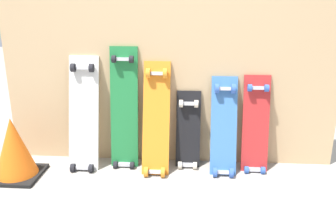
% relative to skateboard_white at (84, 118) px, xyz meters
% --- Properties ---
extents(ground_plane, '(12.00, 12.00, 0.00)m').
position_rel_skateboard_white_xyz_m(ground_plane, '(0.62, 0.08, -0.37)').
color(ground_plane, '#9E9991').
extents(plywood_wall_panel, '(2.45, 0.04, 1.57)m').
position_rel_skateboard_white_xyz_m(plywood_wall_panel, '(0.62, 0.15, 0.41)').
color(plywood_wall_panel, tan).
rests_on(plywood_wall_panel, ground).
extents(skateboard_white, '(0.22, 0.28, 0.88)m').
position_rel_skateboard_white_xyz_m(skateboard_white, '(0.00, 0.00, 0.00)').
color(skateboard_white, silver).
rests_on(skateboard_white, ground).
extents(skateboard_green, '(0.20, 0.20, 0.95)m').
position_rel_skateboard_white_xyz_m(skateboard_green, '(0.29, 0.05, 0.03)').
color(skateboard_green, '#1E7238').
rests_on(skateboard_green, ground).
extents(skateboard_orange, '(0.19, 0.32, 0.84)m').
position_rel_skateboard_white_xyz_m(skateboard_orange, '(0.53, -0.02, -0.01)').
color(skateboard_orange, orange).
rests_on(skateboard_orange, ground).
extents(skateboard_black, '(0.18, 0.17, 0.63)m').
position_rel_skateboard_white_xyz_m(skateboard_black, '(0.76, 0.05, -0.12)').
color(skateboard_black, black).
rests_on(skateboard_black, ground).
extents(skateboard_blue, '(0.19, 0.29, 0.74)m').
position_rel_skateboard_white_xyz_m(skateboard_blue, '(1.02, -0.01, -0.07)').
color(skateboard_blue, '#386BAD').
rests_on(skateboard_blue, ground).
extents(skateboard_red, '(0.19, 0.21, 0.76)m').
position_rel_skateboard_white_xyz_m(skateboard_red, '(1.25, 0.04, -0.06)').
color(skateboard_red, '#B22626').
rests_on(skateboard_red, ground).
extents(traffic_cone, '(0.33, 0.33, 0.44)m').
position_rel_skateboard_white_xyz_m(traffic_cone, '(-0.44, -0.22, -0.16)').
color(traffic_cone, black).
rests_on(traffic_cone, ground).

